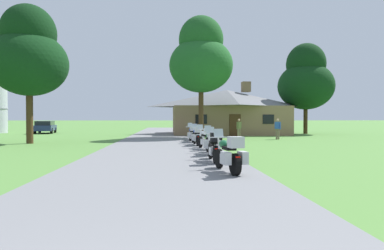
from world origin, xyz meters
TOP-DOWN VIEW (x-y plane):
  - ground_plane at (0.00, 20.00)m, footprint 500.00×500.00m
  - asphalt_driveway at (0.00, 18.00)m, footprint 6.40×80.00m
  - motorcycle_green_nearest_to_camera at (2.19, 8.62)m, footprint 0.95×2.07m
  - motorcycle_white_second_in_row at (2.08, 11.27)m, footprint 0.66×2.08m
  - motorcycle_green_third_in_row at (2.29, 13.79)m, footprint 0.72×2.08m
  - motorcycle_white_fourth_in_row at (2.32, 16.38)m, footprint 0.81×2.07m
  - motorcycle_blue_fifth_in_row at (2.11, 18.92)m, footprint 0.79×2.08m
  - motorcycle_blue_sixth_in_row at (2.02, 21.60)m, footprint 0.81×2.08m
  - motorcycle_black_farthest_in_row at (2.26, 23.81)m, footprint 0.92×2.08m
  - stone_lodge at (6.74, 34.38)m, footprint 12.27×9.15m
  - bystander_blue_shirt_near_lodge at (9.18, 24.95)m, footprint 0.40×0.44m
  - bystander_olive_shirt_beside_signpost at (6.18, 25.67)m, footprint 0.47×0.39m
  - tree_left_near at (-8.96, 21.89)m, footprint 5.10×5.10m
  - tree_by_lodge_front at (3.26, 27.89)m, footprint 5.59×5.59m
  - tree_right_of_lodge at (15.44, 34.26)m, footprint 6.04×6.04m
  - parked_navy_suv_far_left at (-13.51, 37.43)m, footprint 2.66×4.86m

SIDE VIEW (x-z plane):
  - ground_plane at x=0.00m, z-range 0.00..0.00m
  - asphalt_driveway at x=0.00m, z-range 0.00..0.06m
  - motorcycle_green_nearest_to_camera at x=2.19m, z-range -0.04..1.26m
  - motorcycle_green_third_in_row at x=2.29m, z-range -0.04..1.26m
  - motorcycle_blue_fifth_in_row at x=2.11m, z-range -0.04..1.26m
  - motorcycle_blue_sixth_in_row at x=2.02m, z-range -0.04..1.26m
  - motorcycle_black_farthest_in_row at x=2.26m, z-range -0.04..1.26m
  - motorcycle_white_second_in_row at x=2.08m, z-range -0.03..1.27m
  - motorcycle_white_fourth_in_row at x=2.32m, z-range -0.03..1.27m
  - parked_navy_suv_far_left at x=-13.51m, z-range 0.08..1.48m
  - bystander_blue_shirt_near_lodge at x=9.18m, z-range 0.10..1.76m
  - bystander_olive_shirt_beside_signpost at x=6.18m, z-range 0.10..1.76m
  - stone_lodge at x=6.74m, z-range -0.38..5.28m
  - tree_right_of_lodge at x=15.44m, z-range 0.99..10.90m
  - tree_left_near at x=-8.96m, z-range 1.31..10.64m
  - tree_by_lodge_front at x=3.26m, z-range 1.66..12.33m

